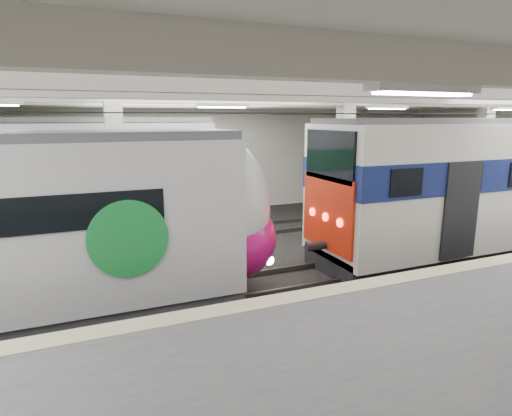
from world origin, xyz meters
name	(u,v)px	position (x,y,z in m)	size (l,w,h in m)	color
station_hall	(276,179)	(0.00, -1.74, 3.24)	(36.00, 24.00, 5.75)	black
modern_emu	(17,234)	(-5.40, 0.00, 2.12)	(13.26, 2.74, 4.31)	silver
older_rer	(499,182)	(9.34, 0.00, 2.40)	(13.91, 3.07, 4.57)	beige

